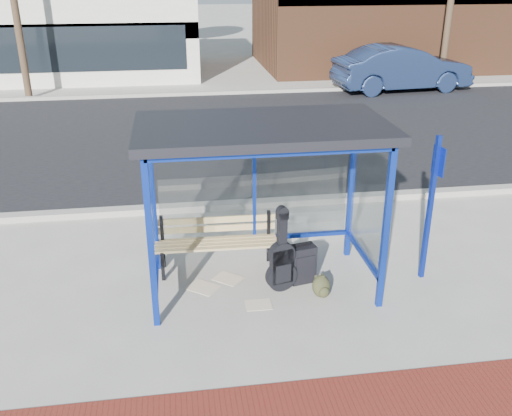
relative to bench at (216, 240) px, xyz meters
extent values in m
plane|color=#B2ADA0|center=(0.60, -0.61, -0.49)|extent=(120.00, 120.00, 0.00)
cube|color=maroon|center=(0.60, -3.21, -0.48)|extent=(60.00, 1.00, 0.01)
cube|color=gray|center=(0.60, 2.29, -0.43)|extent=(60.00, 0.25, 0.12)
cube|color=black|center=(0.60, 7.39, -0.48)|extent=(60.00, 10.00, 0.00)
cube|color=gray|center=(0.60, 12.49, -0.43)|extent=(60.00, 0.25, 0.12)
cube|color=#B2ADA0|center=(0.60, 14.39, -0.48)|extent=(60.00, 4.00, 0.01)
cube|color=#0D2998|center=(-0.90, -1.36, 0.66)|extent=(0.08, 0.08, 2.30)
cube|color=#0D2998|center=(2.10, -1.36, 0.66)|extent=(0.08, 0.08, 2.30)
cube|color=#0D2998|center=(-0.90, 0.14, 0.66)|extent=(0.08, 0.08, 2.30)
cube|color=#0D2998|center=(2.10, 0.14, 0.66)|extent=(0.08, 0.08, 2.30)
cube|color=#0D2998|center=(0.60, 0.14, 1.77)|extent=(3.00, 0.08, 0.08)
cube|color=#0D2998|center=(0.60, -1.36, 1.77)|extent=(3.00, 0.08, 0.08)
cube|color=#0D2998|center=(-0.90, -0.61, 1.77)|extent=(0.08, 1.50, 0.08)
cube|color=#0D2998|center=(2.10, -0.61, 1.77)|extent=(0.08, 1.50, 0.08)
cube|color=#0D2998|center=(0.60, 0.14, -0.09)|extent=(3.00, 0.08, 0.06)
cube|color=#0D2998|center=(-0.90, -0.61, -0.09)|extent=(0.08, 1.50, 0.06)
cube|color=#0D2998|center=(2.10, -0.61, -0.09)|extent=(0.08, 1.50, 0.06)
cube|color=#0D2998|center=(0.60, 0.14, 0.86)|extent=(0.05, 0.05, 1.90)
cube|color=silver|center=(0.60, 0.14, 0.82)|extent=(2.84, 0.01, 1.82)
cube|color=silver|center=(-0.90, -0.61, 0.82)|extent=(0.02, 1.34, 1.82)
cube|color=silver|center=(2.10, -0.61, 0.82)|extent=(0.02, 1.34, 1.82)
cube|color=black|center=(0.60, -0.61, 1.87)|extent=(3.30, 1.80, 0.12)
cylinder|color=#4C3826|center=(-2.40, 21.39, 2.01)|extent=(0.36, 0.36, 5.00)
cylinder|color=#4C3826|center=(13.10, 21.39, 2.01)|extent=(0.36, 0.36, 5.00)
cube|color=black|center=(-0.82, -0.24, -0.26)|extent=(0.05, 0.05, 0.46)
cube|color=black|center=(-0.81, 0.16, -0.06)|extent=(0.05, 0.05, 0.86)
cube|color=black|center=(-0.81, -0.04, -0.26)|extent=(0.06, 0.41, 0.05)
cube|color=black|center=(0.80, -0.28, -0.26)|extent=(0.05, 0.05, 0.46)
cube|color=black|center=(0.81, 0.11, -0.06)|extent=(0.05, 0.05, 0.86)
cube|color=black|center=(0.81, -0.09, -0.26)|extent=(0.06, 0.41, 0.05)
cube|color=tan|center=(-0.01, -0.23, -0.03)|extent=(1.82, 0.14, 0.04)
cube|color=tan|center=(0.00, -0.12, -0.03)|extent=(1.82, 0.14, 0.04)
cube|color=tan|center=(0.00, -0.01, -0.03)|extent=(1.82, 0.14, 0.04)
cube|color=tan|center=(0.00, 0.10, -0.03)|extent=(1.82, 0.14, 0.04)
cube|color=tan|center=(0.00, 0.14, 0.12)|extent=(1.82, 0.08, 0.10)
cube|color=tan|center=(0.00, 0.14, 0.26)|extent=(1.82, 0.08, 0.10)
cylinder|color=black|center=(0.85, -0.76, -0.26)|extent=(0.46, 0.23, 0.45)
cylinder|color=black|center=(0.85, -0.76, 0.09)|extent=(0.39, 0.21, 0.37)
cube|color=black|center=(0.85, -0.76, -0.09)|extent=(0.34, 0.20, 0.53)
cube|color=black|center=(0.85, -0.76, 0.45)|extent=(0.14, 0.13, 0.53)
cube|color=black|center=(0.85, -0.76, 0.68)|extent=(0.18, 0.14, 0.11)
cube|color=black|center=(1.20, -0.58, -0.19)|extent=(0.40, 0.30, 0.57)
cylinder|color=black|center=(1.07, -0.61, -0.46)|extent=(0.09, 0.21, 0.05)
cylinder|color=black|center=(1.33, -0.55, -0.46)|extent=(0.09, 0.21, 0.05)
cube|color=black|center=(1.20, -0.58, 0.13)|extent=(0.23, 0.09, 0.04)
cube|color=black|center=(1.22, -0.70, -0.17)|extent=(0.29, 0.08, 0.31)
ellipsoid|color=#2A2B18|center=(1.38, -1.01, -0.33)|extent=(0.30, 0.24, 0.31)
ellipsoid|color=#2A2B18|center=(1.40, -1.11, -0.37)|extent=(0.17, 0.13, 0.16)
cube|color=#2A2B18|center=(1.37, -1.00, -0.18)|extent=(0.09, 0.05, 0.03)
cube|color=navy|center=(3.00, -0.70, 0.60)|extent=(0.07, 0.07, 2.18)
cube|color=navy|center=(3.04, -0.70, 1.33)|extent=(0.06, 0.27, 0.41)
cube|color=white|center=(-0.25, -0.55, -0.48)|extent=(0.53, 0.51, 0.01)
cube|color=white|center=(0.47, -1.11, -0.48)|extent=(0.36, 0.29, 0.01)
cube|color=white|center=(0.13, -0.35, -0.48)|extent=(0.50, 0.49, 0.01)
imported|color=#1B2B4D|center=(7.74, 12.16, 0.32)|extent=(5.05, 2.18, 1.62)
cylinder|color=#9F0B16|center=(10.68, 13.29, -0.22)|extent=(0.18, 0.18, 0.54)
sphere|color=#9F0B16|center=(10.68, 13.29, 0.08)|extent=(0.20, 0.20, 0.20)
cylinder|color=#9F0B16|center=(10.68, 13.29, -0.13)|extent=(0.30, 0.17, 0.09)
camera|label=1|loc=(-0.54, -7.69, 3.84)|focal=40.00mm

